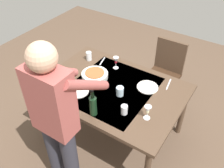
# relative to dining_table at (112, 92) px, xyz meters

# --- Properties ---
(ground_plane) EXTENTS (6.00, 6.00, 0.00)m
(ground_plane) POSITION_rel_dining_table_xyz_m (0.00, 0.00, -0.68)
(ground_plane) COLOR brown
(dining_table) EXTENTS (1.53, 1.08, 0.75)m
(dining_table) POSITION_rel_dining_table_xyz_m (0.00, 0.00, 0.00)
(dining_table) COLOR #4C3828
(dining_table) RESTS_ON ground_plane
(chair_near) EXTENTS (0.40, 0.40, 0.91)m
(chair_near) POSITION_rel_dining_table_xyz_m (-0.26, -0.92, -0.15)
(chair_near) COLOR #352114
(chair_near) RESTS_ON ground_plane
(person_server) EXTENTS (0.42, 0.61, 1.69)m
(person_server) POSITION_rel_dining_table_xyz_m (0.02, 0.80, 0.28)
(person_server) COLOR #2D2D38
(person_server) RESTS_ON ground_plane
(wine_bottle) EXTENTS (0.07, 0.07, 0.30)m
(wine_bottle) POSITION_rel_dining_table_xyz_m (-0.06, 0.42, 0.18)
(wine_bottle) COLOR black
(wine_bottle) RESTS_ON dining_table
(wine_glass_left) EXTENTS (0.07, 0.07, 0.15)m
(wine_glass_left) POSITION_rel_dining_table_xyz_m (0.16, -0.33, 0.17)
(wine_glass_left) COLOR white
(wine_glass_left) RESTS_ON dining_table
(wine_glass_right) EXTENTS (0.07, 0.07, 0.15)m
(wine_glass_right) POSITION_rel_dining_table_xyz_m (-0.52, 0.20, 0.17)
(wine_glass_right) COLOR white
(wine_glass_right) RESTS_ON dining_table
(water_cup_near_left) EXTENTS (0.08, 0.08, 0.10)m
(water_cup_near_left) POSITION_rel_dining_table_xyz_m (-0.13, 0.05, 0.12)
(water_cup_near_left) COLOR silver
(water_cup_near_left) RESTS_ON dining_table
(water_cup_near_right) EXTENTS (0.07, 0.07, 0.10)m
(water_cup_near_right) POSITION_rel_dining_table_xyz_m (-0.31, 0.26, 0.12)
(water_cup_near_right) COLOR silver
(water_cup_near_right) RESTS_ON dining_table
(water_cup_far_left) EXTENTS (0.07, 0.07, 0.11)m
(water_cup_far_left) POSITION_rel_dining_table_xyz_m (0.53, -0.30, 0.12)
(water_cup_far_left) COLOR silver
(water_cup_far_left) RESTS_ON dining_table
(serving_bowl_pasta) EXTENTS (0.30, 0.30, 0.07)m
(serving_bowl_pasta) POSITION_rel_dining_table_xyz_m (0.27, -0.05, 0.10)
(serving_bowl_pasta) COLOR silver
(serving_bowl_pasta) RESTS_ON dining_table
(dinner_plate_near) EXTENTS (0.23, 0.23, 0.01)m
(dinner_plate_near) POSITION_rel_dining_table_xyz_m (0.27, 0.25, 0.07)
(dinner_plate_near) COLOR silver
(dinner_plate_near) RESTS_ON dining_table
(dinner_plate_far) EXTENTS (0.23, 0.23, 0.01)m
(dinner_plate_far) POSITION_rel_dining_table_xyz_m (-0.32, -0.21, 0.07)
(dinner_plate_far) COLOR silver
(dinner_plate_far) RESTS_ON dining_table
(table_knife) EXTENTS (0.04, 0.20, 0.00)m
(table_knife) POSITION_rel_dining_table_xyz_m (-0.49, -0.38, 0.07)
(table_knife) COLOR silver
(table_knife) RESTS_ON dining_table
(table_fork) EXTENTS (0.06, 0.18, 0.00)m
(table_fork) POSITION_rel_dining_table_xyz_m (0.38, -0.36, 0.07)
(table_fork) COLOR silver
(table_fork) RESTS_ON dining_table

